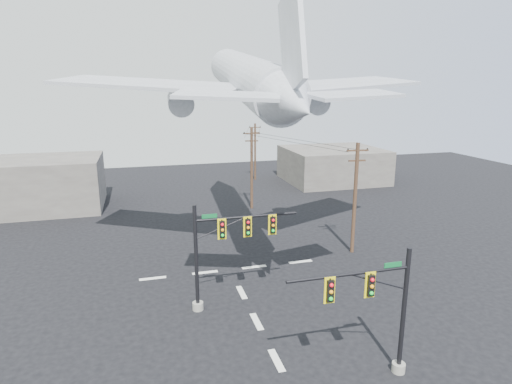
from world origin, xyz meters
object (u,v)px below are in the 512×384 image
object	(u,v)px
utility_pole_c	(255,151)
signal_mast_near	(380,312)
utility_pole_b	(252,167)
utility_pole_a	(355,196)
signal_mast_far	(222,250)
airliner	(248,79)

from	to	relation	value
utility_pole_c	signal_mast_near	bearing A→B (deg)	-87.07
signal_mast_near	utility_pole_b	bearing A→B (deg)	86.73
signal_mast_near	utility_pole_a	size ratio (longest dim) A/B	0.70
signal_mast_far	airliner	distance (m)	14.88
signal_mast_far	utility_pole_c	xyz separation A→B (m)	(12.39, 37.54, 0.52)
signal_mast_far	utility_pole_a	distance (m)	14.38
utility_pole_a	utility_pole_b	world-z (taller)	utility_pole_a
utility_pole_c	utility_pole_a	bearing A→B (deg)	-78.53
signal_mast_near	utility_pole_a	world-z (taller)	utility_pole_a
signal_mast_near	utility_pole_b	xyz separation A→B (m)	(1.78, 31.17, 1.38)
utility_pole_b	signal_mast_near	bearing A→B (deg)	-83.75
utility_pole_a	utility_pole_b	bearing A→B (deg)	111.40
signal_mast_near	utility_pole_c	size ratio (longest dim) A/B	0.78
signal_mast_near	utility_pole_b	distance (m)	31.25
utility_pole_a	utility_pole_c	world-z (taller)	utility_pole_a
utility_pole_c	airliner	world-z (taller)	airliner
utility_pole_b	utility_pole_a	bearing A→B (deg)	-62.89
signal_mast_far	utility_pole_b	xyz separation A→B (m)	(7.81, 22.21, 0.98)
signal_mast_near	airliner	distance (m)	21.59
utility_pole_a	utility_pole_c	xyz separation A→B (m)	(-0.40, 31.06, -0.50)
utility_pole_a	utility_pole_c	bearing A→B (deg)	94.55
utility_pole_b	airliner	xyz separation A→B (m)	(-3.69, -12.78, 9.77)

